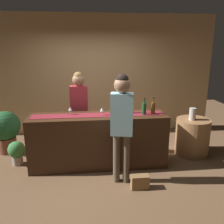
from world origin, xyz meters
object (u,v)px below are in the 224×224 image
object	(u,v)px
wine_bottle_green	(144,108)
wine_glass_mid_counter	(102,110)
customer_sipping	(122,117)
potted_plant_tall	(6,129)
wine_bottle_clear	(131,107)
vase_on_side_table	(193,114)
bartender	(79,104)
wine_bottle_amber	(153,108)
handbag	(140,182)
wine_glass_near_customer	(70,109)
round_side_table	(192,137)
potted_plant_small	(17,151)

from	to	relation	value
wine_bottle_green	wine_glass_mid_counter	xyz separation A→B (m)	(-0.75, 0.03, -0.01)
customer_sipping	potted_plant_tall	bearing A→B (deg)	159.55
wine_bottle_clear	vase_on_side_table	distance (m)	1.31
bartender	wine_bottle_clear	bearing A→B (deg)	154.80
bartender	wine_bottle_amber	bearing A→B (deg)	158.91
wine_bottle_green	handbag	xyz separation A→B (m)	(-0.22, -0.80, -0.98)
wine_glass_mid_counter	potted_plant_tall	xyz separation A→B (m)	(-1.94, 0.80, -0.57)
wine_glass_near_customer	vase_on_side_table	bearing A→B (deg)	4.37
handbag	wine_glass_near_customer	bearing A→B (deg)	139.53
wine_glass_near_customer	vase_on_side_table	xyz separation A→B (m)	(2.38, 0.18, -0.22)
bartender	customer_sipping	bearing A→B (deg)	122.91
customer_sipping	vase_on_side_table	size ratio (longest dim) A/B	7.41
wine_bottle_clear	wine_glass_mid_counter	xyz separation A→B (m)	(-0.54, -0.08, -0.01)
customer_sipping	round_side_table	size ratio (longest dim) A/B	2.40
bartender	potted_plant_tall	world-z (taller)	bartender
wine_glass_near_customer	potted_plant_small	bearing A→B (deg)	174.32
wine_bottle_green	customer_sipping	size ratio (longest dim) A/B	0.17
handbag	wine_glass_mid_counter	bearing A→B (deg)	122.66
wine_bottle_green	wine_bottle_clear	world-z (taller)	same
bartender	customer_sipping	size ratio (longest dim) A/B	0.95
handbag	round_side_table	bearing A→B (deg)	40.19
bartender	potted_plant_small	bearing A→B (deg)	22.10
wine_glass_near_customer	wine_glass_mid_counter	distance (m)	0.57
wine_bottle_amber	wine_bottle_green	bearing A→B (deg)	-173.57
wine_glass_near_customer	customer_sipping	xyz separation A→B (m)	(0.82, -0.70, 0.03)
wine_glass_near_customer	round_side_table	xyz separation A→B (m)	(2.43, 0.20, -0.71)
wine_bottle_green	vase_on_side_table	size ratio (longest dim) A/B	1.26
wine_glass_mid_counter	handbag	size ratio (longest dim) A/B	0.51
vase_on_side_table	potted_plant_small	distance (m)	3.46
potted_plant_tall	round_side_table	bearing A→B (deg)	-7.39
wine_bottle_amber	wine_glass_near_customer	xyz separation A→B (m)	(-1.48, 0.11, -0.01)
wine_bottle_green	wine_bottle_clear	distance (m)	0.24
bartender	wine_glass_mid_counter	bearing A→B (deg)	127.81
vase_on_side_table	handbag	xyz separation A→B (m)	(-1.29, -1.11, -0.75)
wine_glass_near_customer	customer_sipping	world-z (taller)	customer_sipping
wine_glass_mid_counter	handbag	world-z (taller)	wine_glass_mid_counter
wine_bottle_amber	customer_sipping	xyz separation A→B (m)	(-0.66, -0.59, 0.03)
customer_sipping	vase_on_side_table	world-z (taller)	customer_sipping
wine_bottle_amber	handbag	size ratio (longest dim) A/B	1.08
handbag	wine_bottle_green	bearing A→B (deg)	74.41
vase_on_side_table	handbag	world-z (taller)	vase_on_side_table
wine_glass_mid_counter	vase_on_side_table	size ratio (longest dim) A/B	0.60
customer_sipping	handbag	size ratio (longest dim) A/B	6.36
wine_bottle_green	bartender	size ratio (longest dim) A/B	0.18
round_side_table	wine_bottle_green	bearing A→B (deg)	-163.49
vase_on_side_table	round_side_table	bearing A→B (deg)	21.62
potted_plant_tall	vase_on_side_table	bearing A→B (deg)	-7.78
wine_glass_near_customer	bartender	size ratio (longest dim) A/B	0.09
wine_bottle_amber	bartender	bearing A→B (deg)	155.44
wine_bottle_amber	round_side_table	bearing A→B (deg)	18.25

